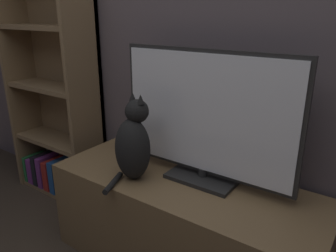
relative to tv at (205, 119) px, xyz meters
name	(u,v)px	position (x,y,z in m)	size (l,w,h in m)	color
wall_back	(220,13)	(-0.07, 0.23, 0.47)	(4.80, 0.05, 2.60)	#564C51
tv_stand	(183,224)	(-0.07, -0.08, -0.57)	(1.39, 0.53, 0.51)	brown
tv	(205,119)	(0.00, 0.00, 0.00)	(0.91, 0.21, 0.65)	black
cat	(134,145)	(-0.29, -0.18, -0.14)	(0.22, 0.32, 0.44)	black
bookshelf	(58,104)	(-1.25, 0.09, -0.15)	(0.73, 0.28, 1.63)	brown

